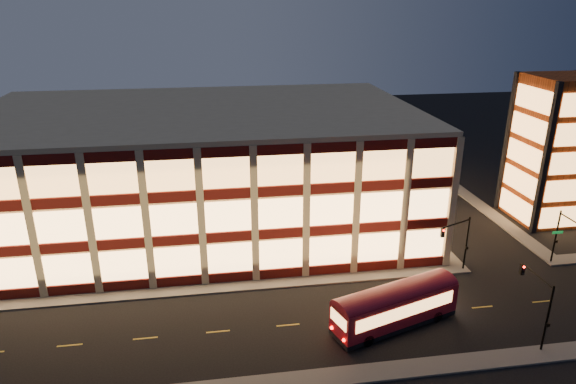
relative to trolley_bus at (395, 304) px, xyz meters
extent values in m
plane|color=black|center=(-13.02, 7.41, -2.14)|extent=(200.00, 200.00, 0.00)
cube|color=#514F4C|center=(-16.02, 8.41, -2.06)|extent=(54.00, 2.00, 0.15)
cube|color=#514F4C|center=(9.98, 24.41, -2.06)|extent=(2.00, 30.00, 0.15)
cube|color=#514F4C|center=(20.98, 24.41, -2.06)|extent=(2.00, 30.00, 0.15)
cube|color=tan|center=(-16.02, 24.41, 4.86)|extent=(50.00, 30.00, 14.00)
cube|color=tan|center=(-16.02, 24.41, 12.11)|extent=(50.40, 30.40, 0.50)
cube|color=#470C0A|center=(-16.02, 9.29, -1.49)|extent=(50.10, 0.25, 1.00)
cube|color=#FFB96B|center=(-16.02, 9.31, 0.61)|extent=(49.00, 0.20, 3.00)
cube|color=#470C0A|center=(9.10, 24.41, -1.49)|extent=(0.25, 30.10, 1.00)
cube|color=#FFB96B|center=(9.08, 24.41, 0.61)|extent=(0.20, 29.00, 3.00)
cube|color=#470C0A|center=(-16.02, 9.29, 2.91)|extent=(50.10, 0.25, 1.00)
cube|color=#FFB96B|center=(-16.02, 9.31, 5.01)|extent=(49.00, 0.20, 3.00)
cube|color=#470C0A|center=(9.10, 24.41, 2.91)|extent=(0.25, 30.10, 1.00)
cube|color=#FFB96B|center=(9.08, 24.41, 5.01)|extent=(0.20, 29.00, 3.00)
cube|color=#470C0A|center=(-16.02, 9.29, 7.31)|extent=(50.10, 0.25, 1.00)
cube|color=#FFB96B|center=(-16.02, 9.31, 9.41)|extent=(49.00, 0.20, 3.00)
cube|color=#470C0A|center=(9.10, 24.41, 7.31)|extent=(0.25, 30.10, 1.00)
cube|color=#FFB96B|center=(9.08, 24.41, 9.41)|extent=(0.20, 29.00, 3.00)
cube|color=#8C3814|center=(26.98, 19.41, 6.86)|extent=(8.00, 8.00, 18.00)
cube|color=black|center=(22.98, 15.41, 6.86)|extent=(0.60, 0.60, 18.00)
cube|color=black|center=(22.98, 23.41, 6.86)|extent=(0.60, 0.60, 18.00)
cube|color=black|center=(30.98, 23.41, 6.86)|extent=(0.60, 0.60, 18.00)
cube|color=#FFAB59|center=(26.98, 15.33, -0.34)|extent=(6.60, 0.16, 2.60)
cube|color=#FFAB59|center=(22.90, 19.41, -0.34)|extent=(0.16, 6.60, 2.60)
cube|color=#FFAB59|center=(26.98, 15.33, 3.06)|extent=(6.60, 0.16, 2.60)
cube|color=#FFAB59|center=(22.90, 19.41, 3.06)|extent=(0.16, 6.60, 2.60)
cube|color=#FFAB59|center=(22.90, 19.41, 6.46)|extent=(0.16, 6.60, 2.60)
cube|color=#FFAB59|center=(22.90, 19.41, 9.86)|extent=(0.16, 6.60, 2.60)
cube|color=#FFAB59|center=(22.90, 19.41, 13.26)|extent=(0.16, 6.60, 2.60)
cylinder|color=black|center=(10.48, 8.21, 0.86)|extent=(0.18, 0.18, 6.00)
cylinder|color=black|center=(8.73, 7.46, 3.56)|extent=(3.56, 1.63, 0.14)
cube|color=black|center=(6.98, 6.71, 3.06)|extent=(0.32, 0.32, 0.95)
sphere|color=#FF0C05|center=(6.98, 6.53, 3.36)|extent=(0.20, 0.20, 0.20)
cube|color=black|center=(10.48, 8.01, 0.46)|extent=(0.25, 0.18, 0.28)
cylinder|color=black|center=(20.48, 8.21, 0.86)|extent=(0.18, 0.18, 6.00)
cylinder|color=black|center=(20.48, 6.21, 3.56)|extent=(0.14, 4.00, 0.14)
cube|color=black|center=(20.48, 8.01, 0.46)|extent=(0.25, 0.18, 0.28)
cube|color=#0C7226|center=(20.48, 8.06, 1.46)|extent=(1.20, 0.06, 0.28)
cylinder|color=black|center=(10.48, -5.09, 0.86)|extent=(0.18, 0.18, 6.00)
cylinder|color=black|center=(10.48, -3.09, 3.56)|extent=(0.14, 4.00, 0.14)
cube|color=black|center=(10.48, -1.09, 3.06)|extent=(0.32, 0.32, 0.95)
sphere|color=#FF0C05|center=(10.48, -1.27, 3.36)|extent=(0.20, 0.20, 0.20)
cube|color=black|center=(10.48, -5.29, 0.46)|extent=(0.25, 0.18, 0.28)
cube|color=maroon|center=(0.00, 0.00, -0.20)|extent=(11.71, 6.30, 2.62)
cube|color=black|center=(0.00, 0.00, -1.74)|extent=(11.71, 6.30, 0.40)
cylinder|color=black|center=(-3.06, -2.34, -1.63)|extent=(1.08, 0.65, 1.03)
cylinder|color=black|center=(-3.86, 0.04, -1.63)|extent=(1.08, 0.65, 1.03)
cylinder|color=black|center=(3.86, -0.04, -1.63)|extent=(1.08, 0.65, 1.03)
cylinder|color=black|center=(3.06, 2.34, -1.63)|extent=(1.08, 0.65, 1.03)
cube|color=#FFAB59|center=(0.46, -1.38, 0.14)|extent=(9.53, 3.22, 1.14)
cube|color=#FFAB59|center=(-0.46, 1.38, 0.14)|extent=(9.53, 3.22, 1.14)
camera|label=1|loc=(-14.74, -35.48, 24.35)|focal=32.00mm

